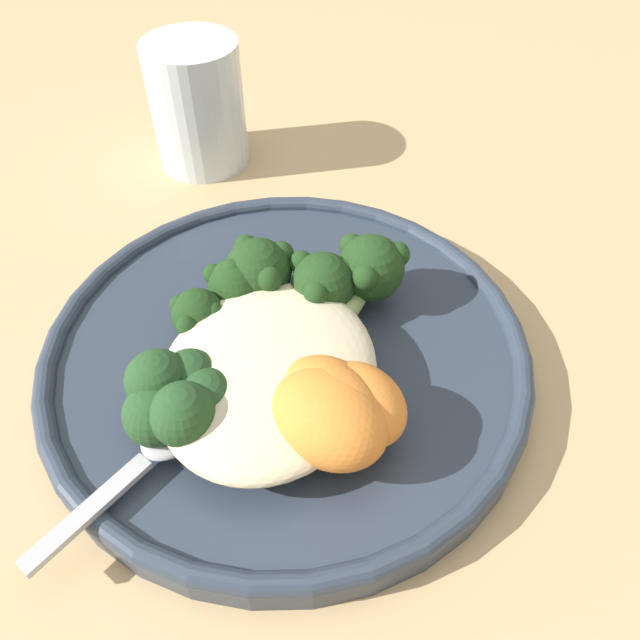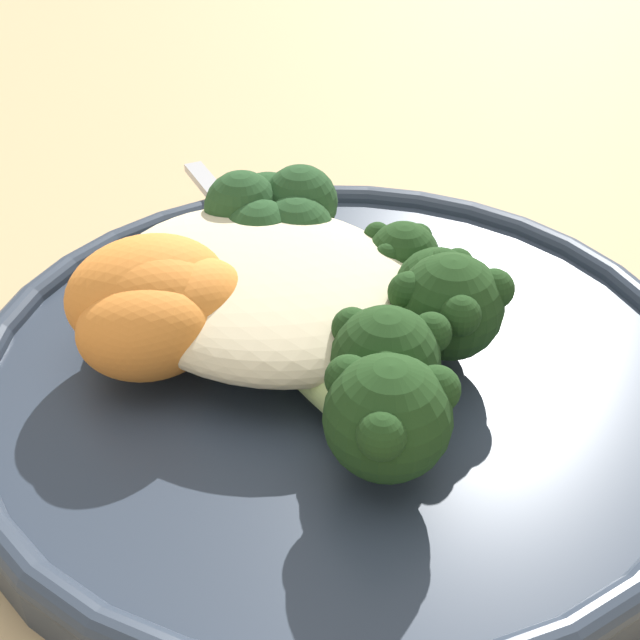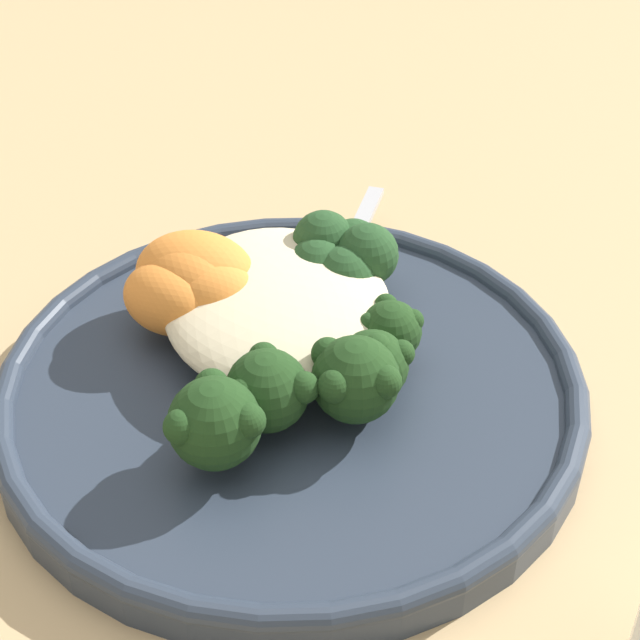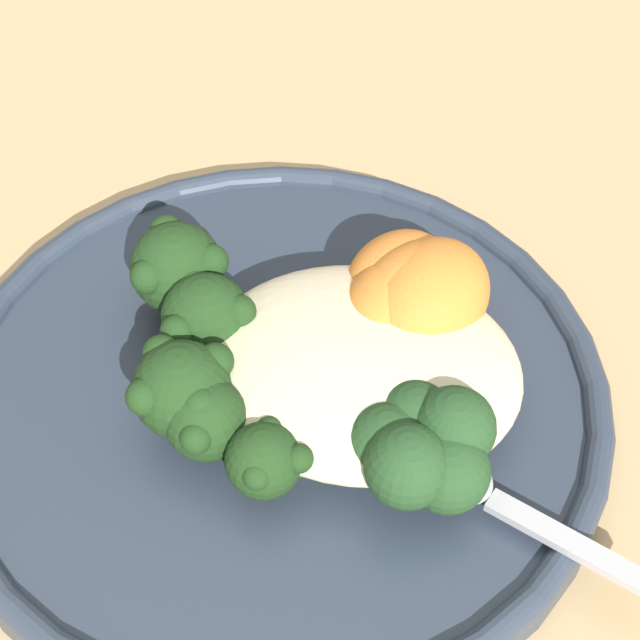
% 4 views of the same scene
% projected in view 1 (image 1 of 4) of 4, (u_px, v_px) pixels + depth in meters
% --- Properties ---
extents(ground_plane, '(4.00, 4.00, 0.00)m').
position_uv_depth(ground_plane, '(305.00, 378.00, 0.37)').
color(ground_plane, tan).
extents(plate, '(0.28, 0.28, 0.02)m').
position_uv_depth(plate, '(286.00, 352.00, 0.36)').
color(plate, '#2D3847').
rests_on(plate, ground_plane).
extents(quinoa_mound, '(0.13, 0.11, 0.03)m').
position_uv_depth(quinoa_mound, '(268.00, 373.00, 0.32)').
color(quinoa_mound, beige).
rests_on(quinoa_mound, plate).
extents(broccoli_stalk_0, '(0.11, 0.06, 0.04)m').
position_uv_depth(broccoli_stalk_0, '(361.00, 282.00, 0.36)').
color(broccoli_stalk_0, '#ADC675').
rests_on(broccoli_stalk_0, plate).
extents(broccoli_stalk_1, '(0.09, 0.04, 0.04)m').
position_uv_depth(broccoli_stalk_1, '(315.00, 299.00, 0.36)').
color(broccoli_stalk_1, '#ADC675').
rests_on(broccoli_stalk_1, plate).
extents(broccoli_stalk_2, '(0.09, 0.08, 0.04)m').
position_uv_depth(broccoli_stalk_2, '(263.00, 281.00, 0.36)').
color(broccoli_stalk_2, '#ADC675').
rests_on(broccoli_stalk_2, plate).
extents(broccoli_stalk_3, '(0.07, 0.09, 0.03)m').
position_uv_depth(broccoli_stalk_3, '(252.00, 305.00, 0.36)').
color(broccoli_stalk_3, '#ADC675').
rests_on(broccoli_stalk_3, plate).
extents(broccoli_stalk_4, '(0.04, 0.09, 0.03)m').
position_uv_depth(broccoli_stalk_4, '(224.00, 329.00, 0.35)').
color(broccoli_stalk_4, '#ADC675').
rests_on(broccoli_stalk_4, plate).
extents(sweet_potato_chunk_0, '(0.07, 0.07, 0.04)m').
position_uv_depth(sweet_potato_chunk_0, '(337.00, 413.00, 0.30)').
color(sweet_potato_chunk_0, orange).
rests_on(sweet_potato_chunk_0, plate).
extents(sweet_potato_chunk_1, '(0.07, 0.07, 0.04)m').
position_uv_depth(sweet_potato_chunk_1, '(329.00, 418.00, 0.30)').
color(sweet_potato_chunk_1, orange).
rests_on(sweet_potato_chunk_1, plate).
extents(sweet_potato_chunk_2, '(0.06, 0.06, 0.04)m').
position_uv_depth(sweet_potato_chunk_2, '(361.00, 404.00, 0.31)').
color(sweet_potato_chunk_2, orange).
rests_on(sweet_potato_chunk_2, plate).
extents(sweet_potato_chunk_3, '(0.05, 0.05, 0.04)m').
position_uv_depth(sweet_potato_chunk_3, '(325.00, 394.00, 0.31)').
color(sweet_potato_chunk_3, orange).
rests_on(sweet_potato_chunk_3, plate).
extents(kale_tuft, '(0.06, 0.06, 0.04)m').
position_uv_depth(kale_tuft, '(179.00, 397.00, 0.31)').
color(kale_tuft, '#234723').
rests_on(kale_tuft, plate).
extents(spoon, '(0.10, 0.06, 0.01)m').
position_uv_depth(spoon, '(156.00, 448.00, 0.30)').
color(spoon, '#B7B7BC').
rests_on(spoon, plate).
extents(water_glass, '(0.07, 0.07, 0.10)m').
position_uv_depth(water_glass, '(198.00, 105.00, 0.48)').
color(water_glass, silver).
rests_on(water_glass, ground_plane).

